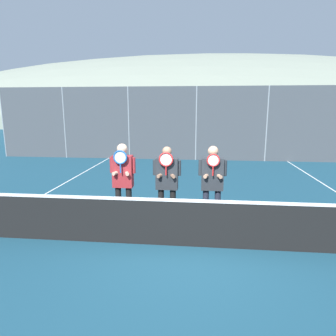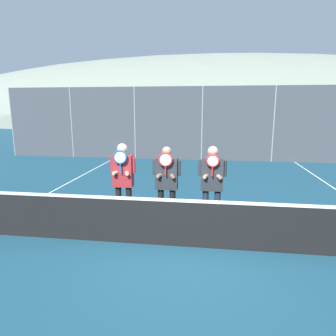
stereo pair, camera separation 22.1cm
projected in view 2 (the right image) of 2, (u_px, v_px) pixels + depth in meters
ground_plane at (185, 247)px, 5.70m from camera, size 120.00×120.00×0.00m
hill_distant at (209, 119)px, 63.27m from camera, size 123.42×68.57×24.00m
clubhouse_building at (199, 119)px, 22.42m from camera, size 19.18×5.50×3.44m
fence_back at (202, 124)px, 14.58m from camera, size 20.27×0.06×3.58m
tennis_net at (186, 223)px, 5.60m from camera, size 11.99×0.09×1.04m
court_line_left_sideline at (49, 193)px, 9.22m from camera, size 0.05×16.00×0.01m
player_leftmost at (123, 177)px, 6.57m from camera, size 0.57×0.34×1.84m
player_center_left at (167, 180)px, 6.46m from camera, size 0.61×0.34×1.79m
player_center_right at (212, 181)px, 6.32m from camera, size 0.60×0.34×1.81m
car_far_left at (113, 135)px, 17.96m from camera, size 4.71×1.93×1.89m
car_left_of_center at (200, 137)px, 17.20m from camera, size 4.16×2.10×1.78m
car_center at (291, 138)px, 16.28m from camera, size 4.12×1.95×1.82m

